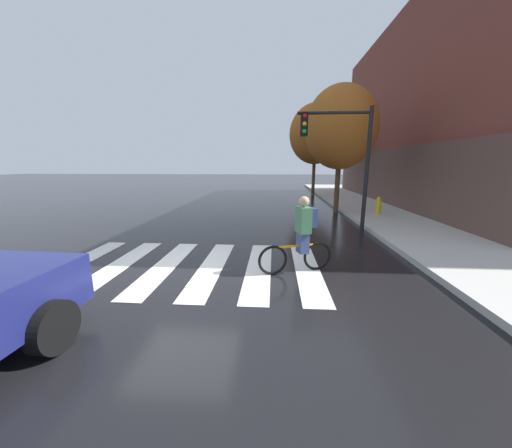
{
  "coord_description": "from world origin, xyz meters",
  "views": [
    {
      "loc": [
        2.16,
        -5.99,
        2.35
      ],
      "look_at": [
        1.69,
        1.02,
        0.82
      ],
      "focal_mm": 19.31,
      "sensor_mm": 36.0,
      "label": 1
    }
  ],
  "objects": [
    {
      "name": "ground_plane",
      "position": [
        0.0,
        0.0,
        0.0
      ],
      "size": [
        120.0,
        120.0,
        0.0
      ],
      "primitive_type": "plane",
      "color": "black"
    },
    {
      "name": "crosswalk_stripes",
      "position": [
        0.17,
        0.0,
        0.01
      ],
      "size": [
        6.08,
        3.58,
        0.01
      ],
      "color": "silver",
      "rests_on": "ground"
    },
    {
      "name": "cyclist",
      "position": [
        2.76,
        -0.15,
        0.84
      ],
      "size": [
        1.64,
        0.61,
        1.69
      ],
      "color": "black",
      "rests_on": "ground"
    },
    {
      "name": "traffic_light_near",
      "position": [
        4.45,
        3.74,
        2.86
      ],
      "size": [
        2.47,
        0.28,
        4.2
      ],
      "color": "black",
      "rests_on": "ground"
    },
    {
      "name": "fire_hydrant",
      "position": [
        6.84,
        6.62,
        0.53
      ],
      "size": [
        0.33,
        0.22,
        0.78
      ],
      "color": "gold",
      "rests_on": "sidewalk"
    },
    {
      "name": "street_tree_near",
      "position": [
        5.22,
        7.78,
        4.01
      ],
      "size": [
        3.34,
        3.34,
        5.95
      ],
      "color": "#4C3823",
      "rests_on": "ground"
    },
    {
      "name": "street_tree_mid",
      "position": [
        5.07,
        15.16,
        4.49
      ],
      "size": [
        3.74,
        3.74,
        6.65
      ],
      "color": "#4C3823",
      "rests_on": "ground"
    }
  ]
}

